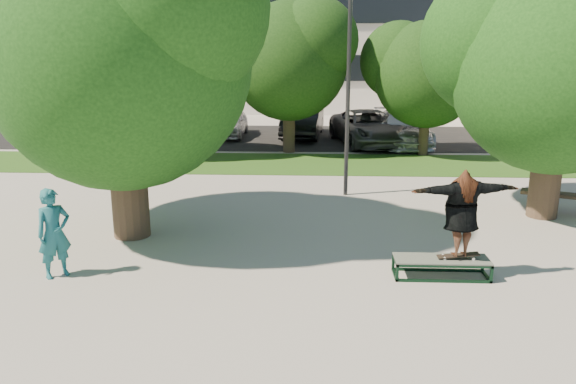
{
  "coord_description": "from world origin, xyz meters",
  "views": [
    {
      "loc": [
        0.01,
        -11.32,
        4.3
      ],
      "look_at": [
        -0.53,
        0.6,
        1.2
      ],
      "focal_mm": 35.0,
      "sensor_mm": 36.0,
      "label": 1
    }
  ],
  "objects_px": {
    "tree_right": "(555,55)",
    "car_silver_a": "(228,123)",
    "grind_box": "(441,267)",
    "bystander": "(54,233)",
    "car_dark": "(303,120)",
    "car_silver_b": "(402,128)",
    "tree_left": "(116,41)",
    "lamppost": "(348,88)",
    "car_grey": "(368,128)"
  },
  "relations": [
    {
      "from": "tree_right",
      "to": "grind_box",
      "type": "relative_size",
      "value": 3.62
    },
    {
      "from": "car_grey",
      "to": "grind_box",
      "type": "bearing_deg",
      "value": -101.59
    },
    {
      "from": "tree_left",
      "to": "tree_right",
      "type": "height_order",
      "value": "tree_left"
    },
    {
      "from": "grind_box",
      "to": "car_dark",
      "type": "xyz_separation_m",
      "value": [
        -3.0,
        17.24,
        0.62
      ]
    },
    {
      "from": "tree_right",
      "to": "car_grey",
      "type": "relative_size",
      "value": 1.18
    },
    {
      "from": "tree_left",
      "to": "lamppost",
      "type": "xyz_separation_m",
      "value": [
        5.29,
        3.91,
        -1.27
      ]
    },
    {
      "from": "grind_box",
      "to": "car_silver_b",
      "type": "xyz_separation_m",
      "value": [
        1.48,
        15.08,
        0.56
      ]
    },
    {
      "from": "car_dark",
      "to": "tree_right",
      "type": "bearing_deg",
      "value": -58.97
    },
    {
      "from": "tree_right",
      "to": "car_silver_a",
      "type": "height_order",
      "value": "tree_right"
    },
    {
      "from": "tree_left",
      "to": "car_dark",
      "type": "relative_size",
      "value": 1.44
    },
    {
      "from": "bystander",
      "to": "car_grey",
      "type": "distance_m",
      "value": 17.12
    },
    {
      "from": "lamppost",
      "to": "bystander",
      "type": "height_order",
      "value": "lamppost"
    },
    {
      "from": "tree_left",
      "to": "grind_box",
      "type": "distance_m",
      "value": 8.31
    },
    {
      "from": "bystander",
      "to": "car_grey",
      "type": "relative_size",
      "value": 0.32
    },
    {
      "from": "lamppost",
      "to": "car_dark",
      "type": "distance_m",
      "value": 11.45
    },
    {
      "from": "car_dark",
      "to": "car_silver_b",
      "type": "height_order",
      "value": "car_dark"
    },
    {
      "from": "car_dark",
      "to": "car_silver_b",
      "type": "xyz_separation_m",
      "value": [
        4.48,
        -2.15,
        -0.06
      ]
    },
    {
      "from": "lamppost",
      "to": "car_silver_a",
      "type": "bearing_deg",
      "value": 115.04
    },
    {
      "from": "car_dark",
      "to": "car_silver_b",
      "type": "relative_size",
      "value": 0.95
    },
    {
      "from": "grind_box",
      "to": "car_dark",
      "type": "distance_m",
      "value": 17.51
    },
    {
      "from": "tree_right",
      "to": "bystander",
      "type": "distance_m",
      "value": 12.15
    },
    {
      "from": "lamppost",
      "to": "car_silver_b",
      "type": "relative_size",
      "value": 1.18
    },
    {
      "from": "lamppost",
      "to": "bystander",
      "type": "xyz_separation_m",
      "value": [
        -5.89,
        -6.43,
        -2.28
      ]
    },
    {
      "from": "tree_right",
      "to": "grind_box",
      "type": "bearing_deg",
      "value": -129.01
    },
    {
      "from": "tree_right",
      "to": "car_dark",
      "type": "distance_m",
      "value": 14.88
    },
    {
      "from": "grind_box",
      "to": "car_silver_a",
      "type": "relative_size",
      "value": 0.44
    },
    {
      "from": "lamppost",
      "to": "grind_box",
      "type": "height_order",
      "value": "lamppost"
    },
    {
      "from": "tree_left",
      "to": "car_grey",
      "type": "bearing_deg",
      "value": 62.26
    },
    {
      "from": "tree_left",
      "to": "lamppost",
      "type": "height_order",
      "value": "tree_left"
    },
    {
      "from": "car_dark",
      "to": "lamppost",
      "type": "bearing_deg",
      "value": -77.52
    },
    {
      "from": "grind_box",
      "to": "car_dark",
      "type": "bearing_deg",
      "value": 99.87
    },
    {
      "from": "lamppost",
      "to": "car_silver_b",
      "type": "bearing_deg",
      "value": 71.57
    },
    {
      "from": "car_dark",
      "to": "car_grey",
      "type": "xyz_separation_m",
      "value": [
        3.0,
        -2.09,
        -0.05
      ]
    },
    {
      "from": "bystander",
      "to": "car_silver_b",
      "type": "height_order",
      "value": "bystander"
    },
    {
      "from": "grind_box",
      "to": "car_silver_a",
      "type": "distance_m",
      "value": 18.41
    },
    {
      "from": "tree_right",
      "to": "lamppost",
      "type": "distance_m",
      "value": 5.36
    },
    {
      "from": "grind_box",
      "to": "bystander",
      "type": "relative_size",
      "value": 1.03
    },
    {
      "from": "grind_box",
      "to": "bystander",
      "type": "height_order",
      "value": "bystander"
    },
    {
      "from": "grind_box",
      "to": "car_grey",
      "type": "distance_m",
      "value": 15.16
    },
    {
      "from": "tree_left",
      "to": "car_grey",
      "type": "height_order",
      "value": "tree_left"
    },
    {
      "from": "tree_left",
      "to": "lamppost",
      "type": "relative_size",
      "value": 1.16
    },
    {
      "from": "tree_right",
      "to": "bystander",
      "type": "height_order",
      "value": "tree_right"
    },
    {
      "from": "tree_right",
      "to": "grind_box",
      "type": "distance_m",
      "value": 6.69
    },
    {
      "from": "bystander",
      "to": "car_silver_b",
      "type": "xyz_separation_m",
      "value": [
        8.87,
        15.38,
        -0.12
      ]
    },
    {
      "from": "tree_right",
      "to": "car_grey",
      "type": "xyz_separation_m",
      "value": [
        -3.42,
        10.93,
        -3.33
      ]
    },
    {
      "from": "bystander",
      "to": "car_dark",
      "type": "xyz_separation_m",
      "value": [
        4.39,
        17.54,
        -0.06
      ]
    },
    {
      "from": "car_silver_a",
      "to": "car_silver_b",
      "type": "height_order",
      "value": "car_silver_b"
    },
    {
      "from": "tree_left",
      "to": "car_silver_a",
      "type": "bearing_deg",
      "value": 89.46
    },
    {
      "from": "car_silver_b",
      "to": "bystander",
      "type": "bearing_deg",
      "value": -122.98
    },
    {
      "from": "bystander",
      "to": "tree_left",
      "type": "bearing_deg",
      "value": 32.26
    }
  ]
}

